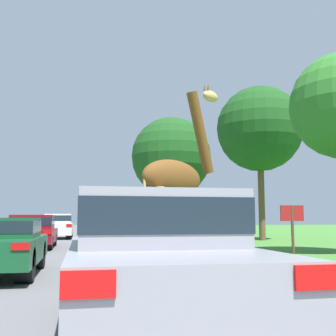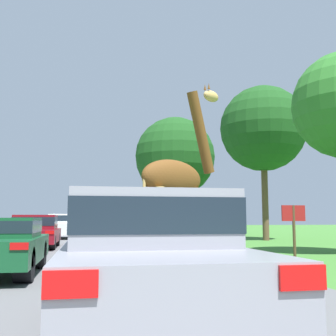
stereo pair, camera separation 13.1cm
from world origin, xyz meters
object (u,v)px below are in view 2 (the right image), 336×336
object	(u,v)px
giraffe_near_road	(177,181)
car_far_ahead	(129,227)
tree_far_right	(263,129)
car_queue_left	(136,232)
car_lead_maroon	(145,259)
car_queue_right	(62,226)
tree_mid_field	(175,157)
sign_post	(294,222)
car_rear_follower	(36,230)

from	to	relation	value
giraffe_near_road	car_far_ahead	xyz separation A→B (m)	(0.07, 12.25, -1.29)
car_far_ahead	tree_far_right	distance (m)	9.63
giraffe_near_road	car_far_ahead	world-z (taller)	giraffe_near_road
car_queue_left	car_lead_maroon	bearing A→B (deg)	-96.06
car_queue_right	tree_mid_field	xyz separation A→B (m)	(7.87, 3.46, 5.01)
car_queue_left	sign_post	world-z (taller)	sign_post
giraffe_near_road	sign_post	world-z (taller)	giraffe_near_road
car_queue_right	car_rear_follower	size ratio (longest dim) A/B	0.96
tree_far_right	tree_mid_field	distance (m)	8.68
car_queue_right	car_queue_left	size ratio (longest dim) A/B	0.97
car_queue_right	car_far_ahead	xyz separation A→B (m)	(3.65, -4.88, 0.02)
car_lead_maroon	sign_post	xyz separation A→B (m)	(5.06, 6.47, 0.32)
giraffe_near_road	sign_post	bearing A→B (deg)	73.45
car_queue_right	tree_mid_field	bearing A→B (deg)	23.75
car_lead_maroon	car_rear_follower	xyz separation A→B (m)	(-2.69, 13.99, -0.06)
car_far_ahead	car_rear_follower	size ratio (longest dim) A/B	1.01
tree_far_right	sign_post	size ratio (longest dim) A/B	5.64
giraffe_near_road	tree_mid_field	xyz separation A→B (m)	(4.28, 20.60, 3.70)
car_far_ahead	car_rear_follower	world-z (taller)	car_far_ahead
giraffe_near_road	tree_far_right	size ratio (longest dim) A/B	0.54
giraffe_near_road	car_queue_left	size ratio (longest dim) A/B	1.14
tree_far_right	tree_mid_field	xyz separation A→B (m)	(-3.59, 7.88, -0.62)
car_far_ahead	tree_mid_field	size ratio (longest dim) A/B	0.49
car_lead_maroon	car_queue_left	size ratio (longest dim) A/B	0.96
car_rear_follower	sign_post	world-z (taller)	sign_post
car_far_ahead	tree_mid_field	bearing A→B (deg)	63.21
car_lead_maroon	car_rear_follower	size ratio (longest dim) A/B	0.95
giraffe_near_road	car_lead_maroon	world-z (taller)	giraffe_near_road
car_queue_right	tree_far_right	distance (m)	13.51
tree_mid_field	car_queue_right	bearing A→B (deg)	-156.25
car_lead_maroon	car_far_ahead	distance (m)	17.66
car_lead_maroon	car_far_ahead	world-z (taller)	car_far_ahead
giraffe_near_road	tree_far_right	xyz separation A→B (m)	(7.88, 12.72, 4.32)
sign_post	car_lead_maroon	bearing A→B (deg)	-128.02
car_rear_follower	tree_mid_field	world-z (taller)	tree_mid_field
car_lead_maroon	tree_far_right	world-z (taller)	tree_far_right
giraffe_near_road	car_lead_maroon	distance (m)	5.70
giraffe_near_road	car_rear_follower	xyz separation A→B (m)	(-4.18, 8.65, -1.37)
car_lead_maroon	sign_post	bearing A→B (deg)	51.98
tree_far_right	car_queue_right	bearing A→B (deg)	158.94
car_rear_follower	tree_mid_field	xyz separation A→B (m)	(8.46, 11.95, 5.07)
car_queue_right	car_rear_follower	xyz separation A→B (m)	(-0.59, -8.49, -0.06)
car_far_ahead	car_rear_follower	distance (m)	5.57
car_lead_maroon	car_queue_right	xyz separation A→B (m)	(-2.10, 22.48, -0.00)
car_far_ahead	tree_mid_field	world-z (taller)	tree_mid_field
car_far_ahead	sign_post	xyz separation A→B (m)	(3.51, -11.12, 0.30)
car_lead_maroon	tree_mid_field	world-z (taller)	tree_mid_field
car_queue_left	giraffe_near_road	bearing A→B (deg)	-86.06
car_lead_maroon	sign_post	world-z (taller)	sign_post
car_queue_right	tree_far_right	world-z (taller)	tree_far_right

